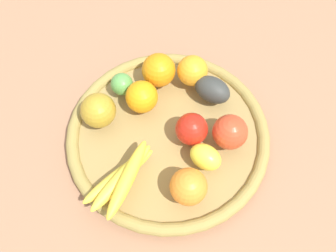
% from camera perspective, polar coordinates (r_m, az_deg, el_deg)
% --- Properties ---
extents(ground_plane, '(2.40, 2.40, 0.00)m').
position_cam_1_polar(ground_plane, '(0.81, 0.00, -2.05)').
color(ground_plane, '#996C4D').
rests_on(ground_plane, ground).
extents(basket, '(0.44, 0.44, 0.04)m').
position_cam_1_polar(basket, '(0.79, 0.00, -1.40)').
color(basket, olive).
rests_on(basket, ground_plane).
extents(apple_1, '(0.09, 0.09, 0.07)m').
position_cam_1_polar(apple_1, '(0.74, 3.77, -0.50)').
color(apple_1, red).
rests_on(apple_1, basket).
extents(orange_1, '(0.09, 0.09, 0.07)m').
position_cam_1_polar(orange_1, '(0.78, -4.01, 4.77)').
color(orange_1, orange).
rests_on(orange_1, basket).
extents(banana_bunch, '(0.10, 0.17, 0.05)m').
position_cam_1_polar(banana_bunch, '(0.70, -7.22, -8.05)').
color(banana_bunch, yellow).
rests_on(banana_bunch, basket).
extents(orange_3, '(0.08, 0.08, 0.08)m').
position_cam_1_polar(orange_3, '(0.81, -1.50, 8.84)').
color(orange_3, orange).
rests_on(orange_3, basket).
extents(apple_0, '(0.08, 0.08, 0.07)m').
position_cam_1_polar(apple_0, '(0.74, 9.80, -0.95)').
color(apple_0, '#CD4022').
rests_on(apple_0, basket).
extents(avocado, '(0.09, 0.08, 0.06)m').
position_cam_1_polar(avocado, '(0.80, 7.03, 5.75)').
color(avocado, '#343732').
rests_on(avocado, basket).
extents(lemon_0, '(0.08, 0.06, 0.05)m').
position_cam_1_polar(lemon_0, '(0.72, 5.96, -4.90)').
color(lemon_0, yellow).
rests_on(lemon_0, basket).
extents(orange_0, '(0.08, 0.08, 0.07)m').
position_cam_1_polar(orange_0, '(0.82, 3.90, 8.75)').
color(orange_0, orange).
rests_on(orange_0, basket).
extents(orange_2, '(0.10, 0.10, 0.07)m').
position_cam_1_polar(orange_2, '(0.68, 3.28, -9.56)').
color(orange_2, orange).
rests_on(orange_2, basket).
extents(lime_0, '(0.07, 0.07, 0.05)m').
position_cam_1_polar(lime_0, '(0.81, -7.33, 6.59)').
color(lime_0, '#579A46').
rests_on(lime_0, basket).
extents(apple_2, '(0.10, 0.10, 0.07)m').
position_cam_1_polar(apple_2, '(0.77, -10.99, 2.44)').
color(apple_2, '#AE8926').
rests_on(apple_2, basket).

